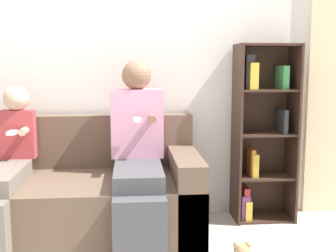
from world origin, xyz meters
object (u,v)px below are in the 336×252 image
object	(u,v)px
couch	(57,201)
child_seated	(7,168)
adult_seated	(138,151)
bookshelf	(260,135)

from	to	relation	value
couch	child_seated	distance (m)	0.42
couch	child_seated	size ratio (longest dim) A/B	1.83
adult_seated	child_seated	world-z (taller)	adult_seated
adult_seated	bookshelf	xyz separation A→B (m)	(0.98, 0.40, 0.03)
child_seated	bookshelf	size ratio (longest dim) A/B	0.78
adult_seated	couch	bearing A→B (deg)	171.91
couch	child_seated	world-z (taller)	child_seated
couch	adult_seated	xyz separation A→B (m)	(0.57, -0.08, 0.37)
child_seated	bookshelf	xyz separation A→B (m)	(1.85, 0.45, 0.12)
couch	adult_seated	world-z (taller)	adult_seated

